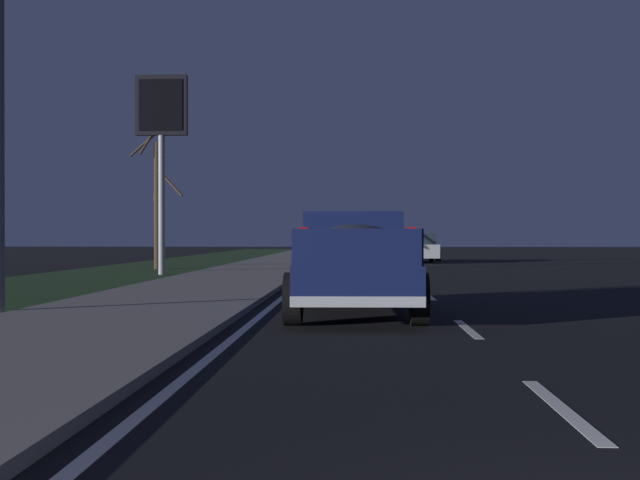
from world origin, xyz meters
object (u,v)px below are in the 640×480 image
at_px(sedan_green, 352,248).
at_px(street_light_near, 15,43).
at_px(pickup_truck, 353,260).
at_px(sedan_silver, 418,248).
at_px(bare_tree_far, 157,200).
at_px(gas_price_sign, 161,124).

bearing_deg(sedan_green, street_light_near, 168.78).
bearing_deg(pickup_truck, sedan_silver, -6.79).
distance_m(street_light_near, bare_tree_far, 20.00).
height_order(pickup_truck, sedan_green, pickup_truck).
xyz_separation_m(sedan_silver, street_light_near, (-28.46, 9.15, 3.99)).
xyz_separation_m(pickup_truck, sedan_silver, (27.54, -3.28, -0.20)).
xyz_separation_m(sedan_silver, sedan_green, (0.04, 3.49, 0.00)).
bearing_deg(bare_tree_far, sedan_silver, -53.44).
bearing_deg(pickup_truck, street_light_near, 98.94).
bearing_deg(street_light_near, gas_price_sign, 4.63).
distance_m(pickup_truck, sedan_green, 27.58).
bearing_deg(gas_price_sign, sedan_silver, -37.57).
relative_size(sedan_silver, street_light_near, 0.56).
height_order(gas_price_sign, street_light_near, street_light_near).
relative_size(sedan_green, street_light_near, 0.56).
bearing_deg(gas_price_sign, bare_tree_far, 16.35).
xyz_separation_m(pickup_truck, sedan_green, (27.58, 0.21, -0.20)).
distance_m(sedan_silver, street_light_near, 30.16).
bearing_deg(sedan_silver, bare_tree_far, 126.56).
bearing_deg(bare_tree_far, gas_price_sign, -163.65).
xyz_separation_m(sedan_green, street_light_near, (-28.51, 5.65, 3.99)).
xyz_separation_m(sedan_silver, bare_tree_far, (-8.72, 11.76, 2.15)).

